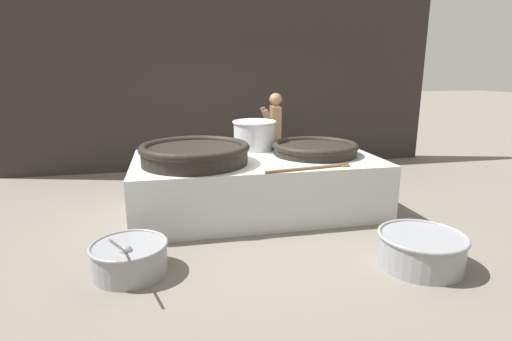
{
  "coord_description": "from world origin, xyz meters",
  "views": [
    {
      "loc": [
        -1.2,
        -5.53,
        2.02
      ],
      "look_at": [
        0.0,
        0.0,
        0.59
      ],
      "focal_mm": 28.0,
      "sensor_mm": 36.0,
      "label": 1
    }
  ],
  "objects_px": {
    "stock_pot": "(254,134)",
    "prep_bowl_vegetables": "(130,257)",
    "cook": "(275,134)",
    "prep_bowl_meat": "(421,248)",
    "giant_wok_near": "(195,153)",
    "giant_wok_far": "(315,148)"
  },
  "relations": [
    {
      "from": "giant_wok_near",
      "to": "giant_wok_far",
      "type": "xyz_separation_m",
      "value": [
        1.79,
        0.22,
        -0.05
      ]
    },
    {
      "from": "giant_wok_near",
      "to": "giant_wok_far",
      "type": "height_order",
      "value": "giant_wok_near"
    },
    {
      "from": "cook",
      "to": "prep_bowl_meat",
      "type": "height_order",
      "value": "cook"
    },
    {
      "from": "stock_pot",
      "to": "prep_bowl_vegetables",
      "type": "relative_size",
      "value": 0.69
    },
    {
      "from": "giant_wok_near",
      "to": "prep_bowl_meat",
      "type": "relative_size",
      "value": 1.62
    },
    {
      "from": "giant_wok_near",
      "to": "prep_bowl_vegetables",
      "type": "height_order",
      "value": "giant_wok_near"
    },
    {
      "from": "cook",
      "to": "prep_bowl_meat",
      "type": "distance_m",
      "value": 3.72
    },
    {
      "from": "giant_wok_near",
      "to": "cook",
      "type": "xyz_separation_m",
      "value": [
        1.56,
        1.7,
        -0.06
      ]
    },
    {
      "from": "cook",
      "to": "prep_bowl_meat",
      "type": "xyz_separation_m",
      "value": [
        0.65,
        -3.6,
        -0.68
      ]
    },
    {
      "from": "stock_pot",
      "to": "giant_wok_far",
      "type": "bearing_deg",
      "value": -36.65
    },
    {
      "from": "giant_wok_near",
      "to": "prep_bowl_vegetables",
      "type": "bearing_deg",
      "value": -118.62
    },
    {
      "from": "giant_wok_near",
      "to": "giant_wok_far",
      "type": "relative_size",
      "value": 1.16
    },
    {
      "from": "giant_wok_near",
      "to": "prep_bowl_meat",
      "type": "xyz_separation_m",
      "value": [
        2.21,
        -1.91,
        -0.74
      ]
    },
    {
      "from": "giant_wok_far",
      "to": "prep_bowl_vegetables",
      "type": "bearing_deg",
      "value": -147.41
    },
    {
      "from": "stock_pot",
      "to": "prep_bowl_meat",
      "type": "bearing_deg",
      "value": -65.92
    },
    {
      "from": "prep_bowl_meat",
      "to": "stock_pot",
      "type": "bearing_deg",
      "value": 114.08
    },
    {
      "from": "stock_pot",
      "to": "prep_bowl_vegetables",
      "type": "distance_m",
      "value": 2.98
    },
    {
      "from": "giant_wok_near",
      "to": "cook",
      "type": "distance_m",
      "value": 2.31
    },
    {
      "from": "giant_wok_far",
      "to": "cook",
      "type": "distance_m",
      "value": 1.5
    },
    {
      "from": "giant_wok_near",
      "to": "prep_bowl_vegetables",
      "type": "distance_m",
      "value": 1.79
    },
    {
      "from": "stock_pot",
      "to": "prep_bowl_meat",
      "type": "relative_size",
      "value": 0.77
    },
    {
      "from": "giant_wok_far",
      "to": "prep_bowl_meat",
      "type": "height_order",
      "value": "giant_wok_far"
    }
  ]
}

